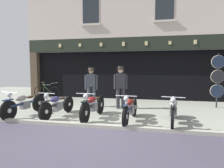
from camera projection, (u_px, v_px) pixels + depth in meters
ground at (84, 143)px, 4.34m from camera, size 23.04×22.00×0.18m
shop_facade at (128, 68)px, 12.00m from camera, size 11.34×4.42×6.31m
motorcycle_left at (25, 104)px, 6.72m from camera, size 0.62×2.10×0.92m
motorcycle_center_left at (58, 105)px, 6.64m from camera, size 0.62×1.94×0.90m
motorcycle_center at (93, 106)px, 6.34m from camera, size 0.62×2.05×0.93m
motorcycle_center_right at (130, 108)px, 5.98m from camera, size 0.62×2.01×0.91m
motorcycle_right at (173, 110)px, 5.74m from camera, size 0.62×2.03×0.92m
salesman_left at (91, 85)px, 8.24m from camera, size 0.55×0.35×1.71m
shopkeeper_center at (121, 85)px, 7.88m from camera, size 0.55×0.37×1.76m
tyre_sign_pole at (218, 77)px, 8.01m from camera, size 0.56×0.06×2.29m
advert_board_near at (93, 67)px, 10.79m from camera, size 0.69×0.03×0.94m
leaning_bicycle at (47, 92)px, 10.31m from camera, size 1.77×0.58×0.95m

